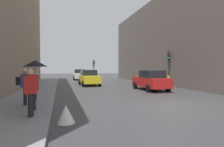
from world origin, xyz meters
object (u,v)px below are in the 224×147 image
traffic_light_mid_street (169,62)px  car_white_compact (79,75)px  traffic_light_far_median (94,66)px  car_yellow_taxi (89,78)px  car_red_sedan (151,80)px  warning_sign_triangle (66,114)px  pedestrian_with_grey_backpack (24,84)px  pedestrian_with_umbrella (35,71)px  pedestrian_with_black_backpack (34,82)px  pedestrian_in_red_jacket (31,90)px

traffic_light_mid_street → car_white_compact: traffic_light_mid_street is taller
traffic_light_far_median → car_yellow_taxi: 7.74m
traffic_light_far_median → car_red_sedan: size_ratio=0.77×
traffic_light_mid_street → car_yellow_taxi: (-7.87, 3.86, -1.74)m
traffic_light_far_median → warning_sign_triangle: bearing=-102.8°
pedestrian_with_grey_backpack → warning_sign_triangle: size_ratio=2.72×
pedestrian_with_umbrella → warning_sign_triangle: (1.25, -1.84, -1.52)m
pedestrian_with_umbrella → traffic_light_mid_street: bearing=34.3°
pedestrian_with_black_backpack → pedestrian_with_grey_backpack: size_ratio=1.00×
car_white_compact → pedestrian_with_black_backpack: size_ratio=2.41×
traffic_light_far_median → warning_sign_triangle: (-4.82, -21.29, -1.92)m
car_yellow_taxi → car_red_sedan: same height
car_yellow_taxi → pedestrian_with_umbrella: (-4.17, -12.07, 0.96)m
car_white_compact → car_red_sedan: same height
car_red_sedan → warning_sign_triangle: bearing=-134.0°
car_white_compact → warning_sign_triangle: bearing=-96.7°
pedestrian_with_black_backpack → pedestrian_in_red_jacket: (0.38, -3.68, -0.03)m
car_yellow_taxi → car_white_compact: 10.37m
traffic_light_far_median → pedestrian_with_black_backpack: (-6.43, -16.96, -1.08)m
pedestrian_with_black_backpack → pedestrian_in_red_jacket: bearing=-84.2°
pedestrian_with_grey_backpack → warning_sign_triangle: pedestrian_with_grey_backpack is taller
traffic_light_mid_street → traffic_light_far_median: (-5.98, 11.24, -0.37)m
car_yellow_taxi → car_white_compact: same height
traffic_light_far_median → pedestrian_with_grey_backpack: 19.50m
traffic_light_mid_street → car_yellow_taxi: traffic_light_mid_street is taller
traffic_light_mid_street → car_white_compact: (-7.92, 14.22, -1.74)m
traffic_light_mid_street → pedestrian_with_umbrella: traffic_light_mid_street is taller
car_red_sedan → pedestrian_with_grey_backpack: bearing=-153.0°
car_white_compact → pedestrian_with_grey_backpack: pedestrian_with_grey_backpack is taller
pedestrian_with_black_backpack → pedestrian_in_red_jacket: size_ratio=1.00×
pedestrian_with_umbrella → pedestrian_with_grey_backpack: size_ratio=1.21×
pedestrian_with_grey_backpack → pedestrian_in_red_jacket: bearing=-74.6°
traffic_light_mid_street → car_yellow_taxi: size_ratio=0.89×
car_red_sedan → pedestrian_with_grey_backpack: 10.57m
car_white_compact → pedestrian_with_umbrella: 22.83m
car_yellow_taxi → pedestrian_in_red_jacket: (-4.17, -13.26, 0.25)m
traffic_light_mid_street → pedestrian_with_black_backpack: bearing=-155.3°
car_white_compact → pedestrian_in_red_jacket: size_ratio=2.41×
traffic_light_mid_street → pedestrian_with_umbrella: size_ratio=1.78×
car_white_compact → pedestrian_with_umbrella: pedestrian_with_umbrella is taller
pedestrian_with_umbrella → pedestrian_with_grey_backpack: 1.49m
pedestrian_with_umbrella → car_red_sedan: bearing=34.2°
car_white_compact → car_yellow_taxi: bearing=-89.7°
car_white_compact → pedestrian_with_grey_backpack: (-4.76, -21.27, 0.29)m
pedestrian_in_red_jacket → warning_sign_triangle: bearing=-27.7°
traffic_light_mid_street → warning_sign_triangle: 14.93m
traffic_light_far_median → pedestrian_with_black_backpack: bearing=-110.8°
pedestrian_with_black_backpack → warning_sign_triangle: 4.70m
traffic_light_far_median → car_yellow_taxi: bearing=-104.4°
car_white_compact → car_red_sedan: bearing=-74.2°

